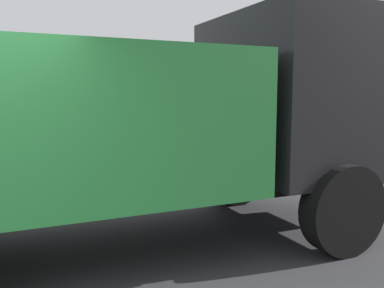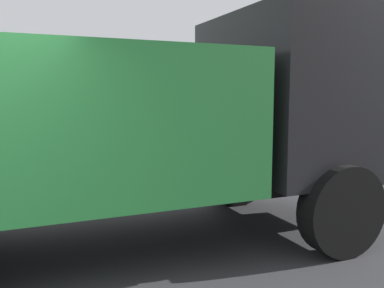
% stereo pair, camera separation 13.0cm
% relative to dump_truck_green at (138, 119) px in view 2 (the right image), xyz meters
% --- Properties ---
extents(dump_truck_green, '(7.11, 3.06, 3.00)m').
position_rel_dump_truck_green_xyz_m(dump_truck_green, '(0.00, 0.00, 0.00)').
color(dump_truck_green, '#237033').
rests_on(dump_truck_green, ground).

